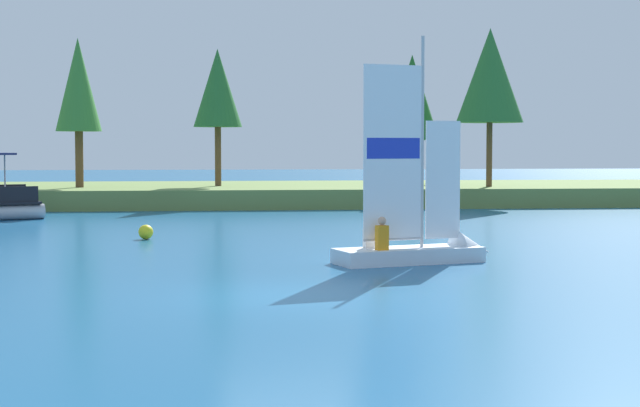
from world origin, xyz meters
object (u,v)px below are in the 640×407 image
shoreline_tree_midleft (218,89)px  shoreline_tree_midright (490,76)px  shoreline_tree_left (78,86)px  shoreline_tree_centre (412,98)px  sailboat (431,243)px  channel_buoy (146,232)px

shoreline_tree_midleft → shoreline_tree_midright: size_ratio=0.88×
shoreline_tree_left → shoreline_tree_midleft: (6.51, 0.97, -0.04)m
shoreline_tree_left → shoreline_tree_centre: bearing=11.4°
shoreline_tree_left → shoreline_tree_midleft: bearing=8.5°
shoreline_tree_left → sailboat: size_ratio=1.19×
shoreline_tree_midleft → shoreline_tree_centre: (10.08, 2.37, -0.27)m
channel_buoy → shoreline_tree_midright: bearing=46.0°
shoreline_tree_centre → channel_buoy: 24.36m
shoreline_tree_left → shoreline_tree_centre: size_ratio=1.05×
shoreline_tree_midleft → channel_buoy: (-2.30, -17.98, -5.41)m
shoreline_tree_centre → channel_buoy: shoreline_tree_centre is taller
shoreline_tree_midright → sailboat: 24.49m
shoreline_tree_left → shoreline_tree_midright: size_ratio=0.93×
sailboat → channel_buoy: bearing=122.2°
channel_buoy → shoreline_tree_centre: bearing=58.7°
shoreline_tree_centre → channel_buoy: bearing=-121.3°
shoreline_tree_left → sailboat: 26.93m
shoreline_tree_midright → channel_buoy: bearing=-134.0°
shoreline_tree_midright → shoreline_tree_midleft: bearing=170.3°
shoreline_tree_centre → sailboat: bearing=-100.4°
shoreline_tree_midright → shoreline_tree_centre: bearing=122.0°
sailboat → shoreline_tree_midleft: bearing=86.0°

